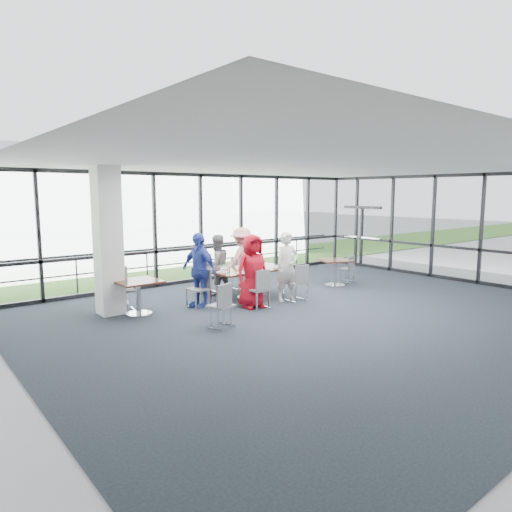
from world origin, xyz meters
TOP-DOWN VIEW (x-y plane):
  - floor at (0.00, 0.00)m, footprint 12.00×10.00m
  - ceiling at (0.00, 0.00)m, footprint 12.00×10.00m
  - wall_left at (-6.00, 0.00)m, footprint 0.10×10.00m
  - curtain_wall_back at (0.00, 5.00)m, footprint 12.00×0.10m
  - curtain_wall_right at (6.00, 0.00)m, footprint 0.10×10.00m
  - exit_door at (6.00, 3.75)m, footprint 0.12×1.60m
  - structural_column at (-3.60, 3.00)m, footprint 0.50×0.50m
  - apron at (0.00, 10.00)m, footprint 80.00×70.00m
  - grass_strip at (0.00, 8.00)m, footprint 80.00×5.00m
  - hangar_main at (4.00, 32.00)m, footprint 24.00×10.00m
  - guard_rail at (0.00, 5.60)m, footprint 12.00×0.06m
  - main_table at (-0.32, 2.29)m, footprint 2.05×1.14m
  - side_table_left at (-3.15, 2.55)m, footprint 0.91×0.91m
  - side_table_right at (2.55, 1.95)m, footprint 1.07×1.07m
  - diner_near_left at (-0.85, 1.47)m, footprint 0.88×0.63m
  - diner_near_right at (0.24, 1.47)m, footprint 0.69×0.56m
  - diner_far_left at (-0.73, 3.09)m, footprint 0.76×0.47m
  - diner_far_right at (0.10, 3.11)m, footprint 1.18×0.74m
  - diner_end at (-1.77, 2.29)m, footprint 0.76×1.11m
  - chair_main_nl at (-0.80, 1.32)m, footprint 0.46×0.46m
  - chair_main_nr at (0.40, 1.33)m, footprint 0.45×0.45m
  - chair_main_fl at (-0.82, 3.36)m, footprint 0.49×0.49m
  - chair_main_fr at (0.20, 3.34)m, footprint 0.45×0.45m
  - chair_main_end at (-1.82, 2.24)m, footprint 0.45×0.45m
  - chair_spare_la at (-2.33, 0.60)m, footprint 0.52×0.52m
  - chair_spare_lb at (-3.30, 3.01)m, footprint 0.56×0.56m
  - chair_spare_r at (3.21, 2.05)m, footprint 0.46×0.46m
  - plate_nl at (-0.86, 1.87)m, footprint 0.26×0.26m
  - plate_nr at (0.31, 1.97)m, footprint 0.26×0.26m
  - plate_fl at (-0.78, 2.63)m, footprint 0.26×0.26m
  - plate_fr at (0.26, 2.59)m, footprint 0.26×0.26m
  - plate_end at (-1.15, 2.24)m, footprint 0.26×0.26m
  - tumbler_a at (-0.61, 2.06)m, footprint 0.06×0.06m
  - tumbler_b at (-0.05, 2.07)m, footprint 0.07×0.07m
  - tumbler_c at (-0.26, 2.59)m, footprint 0.07×0.07m
  - tumbler_d at (-1.02, 2.15)m, footprint 0.07×0.07m
  - menu_a at (-0.51, 1.79)m, footprint 0.33×0.31m
  - menu_b at (0.61, 1.99)m, footprint 0.33×0.29m
  - menu_c at (-0.14, 2.66)m, footprint 0.33×0.26m
  - condiment_caddy at (-0.21, 2.28)m, footprint 0.10×0.07m
  - ketchup_bottle at (-0.32, 2.30)m, footprint 0.06×0.06m
  - green_bottle at (-0.24, 2.31)m, footprint 0.05×0.05m

SIDE VIEW (x-z plane):
  - apron at x=0.00m, z-range -0.03..-0.01m
  - floor at x=0.00m, z-range -0.02..0.00m
  - grass_strip at x=0.00m, z-range 0.01..0.01m
  - chair_spare_r at x=3.21m, z-range 0.00..0.79m
  - chair_main_fr at x=0.20m, z-range 0.00..0.83m
  - chair_main_end at x=-1.82m, z-range 0.00..0.86m
  - chair_spare_la at x=-2.33m, z-range 0.00..0.88m
  - chair_main_nr at x=0.40m, z-range 0.00..0.88m
  - chair_main_nl at x=-0.80m, z-range 0.00..0.89m
  - chair_spare_lb at x=-3.30m, z-range 0.00..0.96m
  - chair_main_fl at x=-0.82m, z-range 0.00..0.98m
  - guard_rail at x=0.00m, z-range 0.47..0.53m
  - side_table_right at x=2.55m, z-range 0.25..1.00m
  - main_table at x=-0.32m, z-range 0.26..1.01m
  - side_table_left at x=-3.15m, z-range 0.26..1.01m
  - menu_a at x=-0.51m, z-range 0.75..0.75m
  - menu_b at x=0.61m, z-range 0.75..0.75m
  - menu_c at x=-0.14m, z-range 0.75..0.75m
  - plate_nl at x=-0.86m, z-range 0.75..0.76m
  - plate_nr at x=0.31m, z-range 0.75..0.76m
  - plate_fl at x=-0.78m, z-range 0.75..0.76m
  - plate_fr at x=0.26m, z-range 0.75..0.76m
  - plate_end at x=-1.15m, z-range 0.75..0.76m
  - condiment_caddy at x=-0.21m, z-range 0.75..0.79m
  - diner_far_left at x=-0.73m, z-range 0.00..1.57m
  - tumbler_a at x=-0.61m, z-range 0.75..0.88m
  - tumbler_b at x=-0.05m, z-range 0.75..0.88m
  - tumbler_c at x=-0.26m, z-range 0.75..0.89m
  - tumbler_d at x=-1.02m, z-range 0.75..0.90m
  - ketchup_bottle at x=-0.32m, z-range 0.75..0.93m
  - diner_near_right at x=0.24m, z-range 0.00..1.69m
  - green_bottle at x=-0.24m, z-range 0.75..0.95m
  - diner_near_left at x=-0.85m, z-range 0.00..1.70m
  - diner_far_right at x=0.10m, z-range 0.00..1.71m
  - diner_end at x=-1.77m, z-range 0.00..1.73m
  - exit_door at x=6.00m, z-range 0.00..2.10m
  - wall_left at x=-6.00m, z-range 0.00..3.20m
  - curtain_wall_back at x=0.00m, z-range 0.00..3.20m
  - curtain_wall_right at x=6.00m, z-range 0.00..3.20m
  - structural_column at x=-3.60m, z-range 0.00..3.20m
  - hangar_main at x=4.00m, z-range 0.00..6.00m
  - ceiling at x=0.00m, z-range 3.18..3.22m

